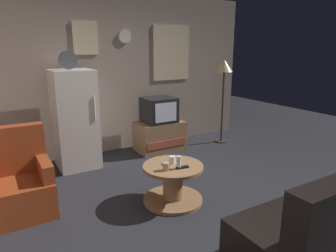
{
  "coord_description": "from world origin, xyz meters",
  "views": [
    {
      "loc": [
        -1.98,
        -2.64,
        1.82
      ],
      "look_at": [
        0.1,
        0.9,
        0.75
      ],
      "focal_mm": 32.51,
      "sensor_mm": 36.0,
      "label": 1
    }
  ],
  "objects_px": {
    "fridge": "(75,119)",
    "couch": "(331,226)",
    "armchair": "(18,184)",
    "tv_stand": "(160,136)",
    "wine_glass": "(179,162)",
    "standing_lamp": "(224,72)",
    "mug_ceramic_tan": "(166,166)",
    "crt_tv": "(159,110)",
    "remote_control": "(182,167)",
    "coffee_table": "(173,183)",
    "mug_ceramic_white": "(172,160)"
  },
  "relations": [
    {
      "from": "fridge",
      "to": "couch",
      "type": "relative_size",
      "value": 1.04
    },
    {
      "from": "armchair",
      "to": "couch",
      "type": "bearing_deg",
      "value": -44.71
    },
    {
      "from": "tv_stand",
      "to": "wine_glass",
      "type": "distance_m",
      "value": 2.05
    },
    {
      "from": "standing_lamp",
      "to": "mug_ceramic_tan",
      "type": "height_order",
      "value": "standing_lamp"
    },
    {
      "from": "crt_tv",
      "to": "armchair",
      "type": "height_order",
      "value": "crt_tv"
    },
    {
      "from": "standing_lamp",
      "to": "armchair",
      "type": "height_order",
      "value": "standing_lamp"
    },
    {
      "from": "remote_control",
      "to": "couch",
      "type": "distance_m",
      "value": 1.58
    },
    {
      "from": "crt_tv",
      "to": "wine_glass",
      "type": "relative_size",
      "value": 3.6
    },
    {
      "from": "mug_ceramic_tan",
      "to": "remote_control",
      "type": "height_order",
      "value": "mug_ceramic_tan"
    },
    {
      "from": "standing_lamp",
      "to": "armchair",
      "type": "bearing_deg",
      "value": -166.46
    },
    {
      "from": "tv_stand",
      "to": "coffee_table",
      "type": "bearing_deg",
      "value": -114.24
    },
    {
      "from": "mug_ceramic_white",
      "to": "armchair",
      "type": "distance_m",
      "value": 1.76
    },
    {
      "from": "coffee_table",
      "to": "mug_ceramic_tan",
      "type": "distance_m",
      "value": 0.32
    },
    {
      "from": "tv_stand",
      "to": "mug_ceramic_white",
      "type": "relative_size",
      "value": 9.33
    },
    {
      "from": "fridge",
      "to": "crt_tv",
      "type": "height_order",
      "value": "fridge"
    },
    {
      "from": "standing_lamp",
      "to": "wine_glass",
      "type": "distance_m",
      "value": 2.78
    },
    {
      "from": "wine_glass",
      "to": "mug_ceramic_tan",
      "type": "distance_m",
      "value": 0.16
    },
    {
      "from": "standing_lamp",
      "to": "couch",
      "type": "relative_size",
      "value": 0.94
    },
    {
      "from": "coffee_table",
      "to": "wine_glass",
      "type": "relative_size",
      "value": 4.8
    },
    {
      "from": "armchair",
      "to": "crt_tv",
      "type": "bearing_deg",
      "value": 24.26
    },
    {
      "from": "coffee_table",
      "to": "fridge",
      "type": "bearing_deg",
      "value": 112.04
    },
    {
      "from": "fridge",
      "to": "coffee_table",
      "type": "height_order",
      "value": "fridge"
    },
    {
      "from": "crt_tv",
      "to": "remote_control",
      "type": "height_order",
      "value": "crt_tv"
    },
    {
      "from": "tv_stand",
      "to": "remote_control",
      "type": "relative_size",
      "value": 5.6
    },
    {
      "from": "standing_lamp",
      "to": "armchair",
      "type": "relative_size",
      "value": 1.66
    },
    {
      "from": "coffee_table",
      "to": "mug_ceramic_white",
      "type": "bearing_deg",
      "value": 68.96
    },
    {
      "from": "standing_lamp",
      "to": "crt_tv",
      "type": "bearing_deg",
      "value": 171.66
    },
    {
      "from": "mug_ceramic_tan",
      "to": "fridge",
      "type": "bearing_deg",
      "value": 106.98
    },
    {
      "from": "mug_ceramic_white",
      "to": "armchair",
      "type": "bearing_deg",
      "value": 159.36
    },
    {
      "from": "mug_ceramic_tan",
      "to": "armchair",
      "type": "bearing_deg",
      "value": 152.8
    },
    {
      "from": "couch",
      "to": "armchair",
      "type": "bearing_deg",
      "value": 135.29
    },
    {
      "from": "standing_lamp",
      "to": "coffee_table",
      "type": "distance_m",
      "value": 2.82
    },
    {
      "from": "remote_control",
      "to": "fridge",
      "type": "bearing_deg",
      "value": 121.43
    },
    {
      "from": "tv_stand",
      "to": "fridge",
      "type": "bearing_deg",
      "value": -178.95
    },
    {
      "from": "coffee_table",
      "to": "mug_ceramic_tan",
      "type": "bearing_deg",
      "value": -150.02
    },
    {
      "from": "standing_lamp",
      "to": "mug_ceramic_white",
      "type": "height_order",
      "value": "standing_lamp"
    },
    {
      "from": "mug_ceramic_tan",
      "to": "remote_control",
      "type": "distance_m",
      "value": 0.2
    },
    {
      "from": "wine_glass",
      "to": "couch",
      "type": "bearing_deg",
      "value": -65.91
    },
    {
      "from": "crt_tv",
      "to": "remote_control",
      "type": "distance_m",
      "value": 2.03
    },
    {
      "from": "couch",
      "to": "standing_lamp",
      "type": "bearing_deg",
      "value": 65.73
    },
    {
      "from": "remote_control",
      "to": "standing_lamp",
      "type": "bearing_deg",
      "value": 49.44
    },
    {
      "from": "fridge",
      "to": "coffee_table",
      "type": "relative_size",
      "value": 2.46
    },
    {
      "from": "crt_tv",
      "to": "armchair",
      "type": "xyz_separation_m",
      "value": [
        -2.39,
        -1.08,
        -0.4
      ]
    },
    {
      "from": "fridge",
      "to": "standing_lamp",
      "type": "xyz_separation_m",
      "value": [
        2.77,
        -0.16,
        0.6
      ]
    },
    {
      "from": "standing_lamp",
      "to": "mug_ceramic_tan",
      "type": "xyz_separation_m",
      "value": [
        -2.21,
        -1.64,
        -0.85
      ]
    },
    {
      "from": "coffee_table",
      "to": "remote_control",
      "type": "xyz_separation_m",
      "value": [
        0.05,
        -0.13,
        0.24
      ]
    },
    {
      "from": "mug_ceramic_white",
      "to": "coffee_table",
      "type": "bearing_deg",
      "value": -111.04
    },
    {
      "from": "tv_stand",
      "to": "wine_glass",
      "type": "height_order",
      "value": "wine_glass"
    },
    {
      "from": "coffee_table",
      "to": "remote_control",
      "type": "distance_m",
      "value": 0.28
    },
    {
      "from": "fridge",
      "to": "tv_stand",
      "type": "xyz_separation_m",
      "value": [
        1.48,
        0.03,
        -0.49
      ]
    }
  ]
}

